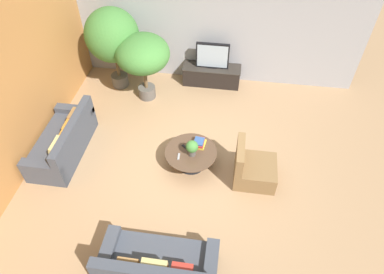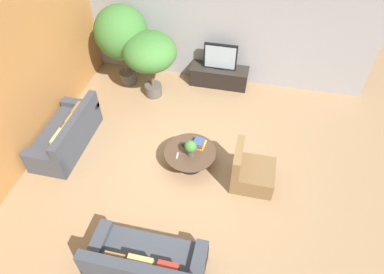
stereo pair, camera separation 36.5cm
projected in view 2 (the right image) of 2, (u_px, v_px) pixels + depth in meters
The scene contains 15 objects.
ground_plane at pixel (188, 168), 6.99m from camera, with size 24.00×24.00×0.00m, color #9E7A56.
back_wall_stone at pixel (218, 24), 8.15m from camera, with size 7.40×0.12×3.00m, color #939399.
side_wall_left at pixel (24, 81), 6.56m from camera, with size 0.12×7.40×3.00m, color #B2753D.
media_console at pixel (219, 76), 8.79m from camera, with size 1.47×0.50×0.50m.
television at pixel (220, 57), 8.39m from camera, with size 0.82×0.13×0.66m.
coffee_table at pixel (190, 155), 6.87m from camera, with size 1.04×1.04×0.38m.
couch_by_wall at pixel (67, 135), 7.24m from camera, with size 0.84×1.83×0.84m.
couch_near_entry at pixel (146, 264), 5.28m from camera, with size 1.79×0.84×0.84m.
armchair_wicker at pixel (250, 172), 6.56m from camera, with size 0.80×0.76×0.86m.
potted_palm_tall at pixel (121, 34), 8.06m from camera, with size 1.27×1.27×2.06m.
potted_palm_corner at pixel (150, 53), 7.82m from camera, with size 1.25×1.25×1.66m.
potted_plant_tabletop at pixel (191, 147), 6.60m from camera, with size 0.25×0.25×0.35m.
book_stack at pixel (199, 143), 6.89m from camera, with size 0.26×0.30×0.11m.
remote_black at pixel (185, 147), 6.87m from camera, with size 0.04×0.16×0.02m, color black.
remote_silver at pixel (177, 156), 6.70m from camera, with size 0.04×0.16×0.02m, color gray.
Camera 2 is at (1.06, -4.32, 5.43)m, focal length 32.00 mm.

